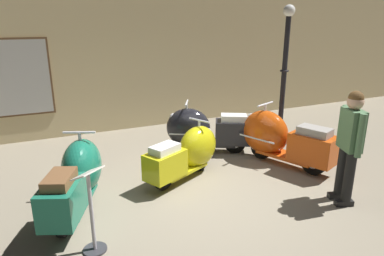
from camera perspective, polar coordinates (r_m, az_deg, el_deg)
The scene contains 9 objects.
ground_plane at distance 5.40m, azimuth 2.73°, elevation -11.30°, with size 60.00×60.00×0.00m, color gray.
showroom_back_wall at distance 8.49m, azimuth -10.99°, elevation 12.29°, with size 18.00×0.63×3.76m.
scooter_0 at distance 5.18m, azimuth -18.48°, elevation -7.63°, with size 1.12×1.78×1.05m.
scooter_1 at distance 5.88m, azimuth -0.55°, elevation -4.07°, with size 1.61×1.10×0.96m.
scooter_2 at distance 6.96m, azimuth 1.65°, elevation -0.29°, with size 1.73×1.24×1.04m.
scooter_3 at distance 6.59m, azimuth 14.09°, elevation -1.58°, with size 1.15×1.88×1.11m.
lamppost at distance 7.79m, azimuth 14.94°, elevation 8.35°, with size 0.28×0.28×2.90m.
visitor_0 at distance 5.36m, azimuth 24.62°, elevation -1.84°, with size 0.36×0.54×1.68m.
info_stanchion at distance 4.23m, azimuth -16.18°, elevation -14.05°, with size 0.39×0.37×1.05m.
Camera 1 is at (-2.18, -4.20, 2.60)m, focal length 32.31 mm.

